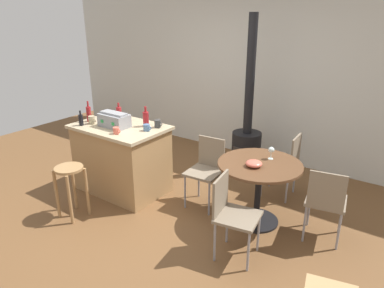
# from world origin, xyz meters

# --- Properties ---
(ground_plane) EXTENTS (8.80, 8.80, 0.00)m
(ground_plane) POSITION_xyz_m (0.00, 0.00, 0.00)
(ground_plane) COLOR brown
(back_wall) EXTENTS (8.00, 0.10, 2.70)m
(back_wall) POSITION_xyz_m (0.00, 2.31, 1.35)
(back_wall) COLOR beige
(back_wall) RESTS_ON ground_plane
(kitchen_island) EXTENTS (1.20, 0.81, 0.92)m
(kitchen_island) POSITION_xyz_m (-0.80, 0.09, 0.46)
(kitchen_island) COLOR #A37A4C
(kitchen_island) RESTS_ON ground_plane
(wooden_stool) EXTENTS (0.33, 0.33, 0.64)m
(wooden_stool) POSITION_xyz_m (-0.80, -0.74, 0.47)
(wooden_stool) COLOR #A37A4C
(wooden_stool) RESTS_ON ground_plane
(dining_table) EXTENTS (0.94, 0.94, 0.74)m
(dining_table) POSITION_xyz_m (1.04, 0.42, 0.57)
(dining_table) COLOR black
(dining_table) RESTS_ON ground_plane
(folding_chair_near) EXTENTS (0.46, 0.46, 0.85)m
(folding_chair_near) POSITION_xyz_m (1.09, -0.29, 0.50)
(folding_chair_near) COLOR #7F705B
(folding_chair_near) RESTS_ON ground_plane
(folding_chair_far) EXTENTS (0.47, 0.47, 0.85)m
(folding_chair_far) POSITION_xyz_m (1.77, 0.48, 0.50)
(folding_chair_far) COLOR #7F705B
(folding_chair_far) RESTS_ON ground_plane
(folding_chair_left) EXTENTS (0.43, 0.43, 0.86)m
(folding_chair_left) POSITION_xyz_m (1.06, 1.18, 0.51)
(folding_chair_left) COLOR #7F705B
(folding_chair_left) RESTS_ON ground_plane
(folding_chair_right) EXTENTS (0.43, 0.43, 0.86)m
(folding_chair_right) POSITION_xyz_m (0.33, 0.44, 0.51)
(folding_chair_right) COLOR #7F705B
(folding_chair_right) RESTS_ON ground_plane
(wood_stove) EXTENTS (0.44, 0.45, 2.31)m
(wood_stove) POSITION_xyz_m (0.27, 1.63, 0.54)
(wood_stove) COLOR black
(wood_stove) RESTS_ON ground_plane
(toolbox) EXTENTS (0.40, 0.24, 0.19)m
(toolbox) POSITION_xyz_m (-0.83, 0.03, 1.02)
(toolbox) COLOR gray
(toolbox) RESTS_ON kitchen_island
(bottle_0) EXTENTS (0.06, 0.06, 0.20)m
(bottle_0) POSITION_xyz_m (-1.22, -0.19, 1.00)
(bottle_0) COLOR black
(bottle_0) RESTS_ON kitchen_island
(bottle_1) EXTENTS (0.08, 0.08, 0.26)m
(bottle_1) POSITION_xyz_m (-0.51, 0.28, 1.03)
(bottle_1) COLOR maroon
(bottle_1) RESTS_ON kitchen_island
(bottle_2) EXTENTS (0.06, 0.06, 0.28)m
(bottle_2) POSITION_xyz_m (-1.28, -0.01, 1.03)
(bottle_2) COLOR maroon
(bottle_2) RESTS_ON kitchen_island
(bottle_3) EXTENTS (0.07, 0.07, 0.22)m
(bottle_3) POSITION_xyz_m (-1.05, 0.32, 1.01)
(bottle_3) COLOR maroon
(bottle_3) RESTS_ON kitchen_island
(cup_0) EXTENTS (0.12, 0.08, 0.08)m
(cup_0) POSITION_xyz_m (-0.38, 0.14, 0.97)
(cup_0) COLOR #4C7099
(cup_0) RESTS_ON kitchen_island
(cup_1) EXTENTS (0.12, 0.08, 0.10)m
(cup_1) POSITION_xyz_m (-0.35, 0.32, 0.97)
(cup_1) COLOR #383838
(cup_1) RESTS_ON kitchen_island
(cup_2) EXTENTS (0.11, 0.07, 0.08)m
(cup_2) POSITION_xyz_m (-0.60, -0.16, 0.97)
(cup_2) COLOR #DB6651
(cup_2) RESTS_ON kitchen_island
(cup_3) EXTENTS (0.12, 0.08, 0.11)m
(cup_3) POSITION_xyz_m (-1.16, -0.06, 0.98)
(cup_3) COLOR tan
(cup_3) RESTS_ON kitchen_island
(wine_glass) EXTENTS (0.07, 0.07, 0.14)m
(wine_glass) POSITION_xyz_m (1.09, 0.60, 0.85)
(wine_glass) COLOR silver
(wine_glass) RESTS_ON dining_table
(serving_bowl) EXTENTS (0.18, 0.18, 0.07)m
(serving_bowl) POSITION_xyz_m (1.03, 0.30, 0.78)
(serving_bowl) COLOR #DB6651
(serving_bowl) RESTS_ON dining_table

